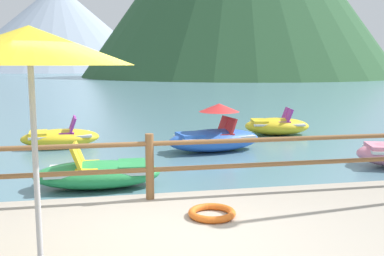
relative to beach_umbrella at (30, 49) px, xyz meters
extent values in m
plane|color=slate|center=(1.19, 40.76, -2.45)|extent=(200.00, 200.00, 0.00)
cylinder|color=brown|center=(1.19, 2.31, -1.57)|extent=(0.12, 0.12, 0.95)
cylinder|color=brown|center=(1.19, 2.31, -1.24)|extent=(23.80, 0.07, 0.07)
cylinder|color=brown|center=(1.19, 2.31, -1.62)|extent=(23.80, 0.07, 0.07)
cylinder|color=#B2B2B7|center=(0.00, 0.00, -1.05)|extent=(0.05, 0.05, 2.00)
cone|color=yellow|center=(0.00, 0.00, 0.03)|extent=(1.70, 1.70, 0.32)
torus|color=orange|center=(1.89, 1.42, -2.00)|extent=(0.61, 0.61, 0.09)
cube|color=pink|center=(6.68, 5.04, -2.00)|extent=(0.69, 0.89, 0.12)
ellipsoid|color=yellow|center=(6.14, 9.80, -2.17)|extent=(2.30, 1.60, 0.55)
cube|color=silver|center=(6.14, 9.80, -2.07)|extent=(1.80, 1.30, 0.06)
cube|color=purple|center=(6.34, 10.02, -2.00)|extent=(0.46, 0.46, 0.08)
cube|color=purple|center=(6.52, 9.99, -1.78)|extent=(0.27, 0.43, 0.43)
cube|color=purple|center=(6.25, 9.52, -2.00)|extent=(0.46, 0.46, 0.08)
cube|color=purple|center=(6.43, 9.49, -1.78)|extent=(0.27, 0.43, 0.43)
cube|color=yellow|center=(5.57, 9.90, -2.01)|extent=(0.61, 0.95, 0.12)
ellipsoid|color=green|center=(0.41, 4.51, -2.20)|extent=(2.41, 1.18, 0.50)
cube|color=silver|center=(0.41, 4.51, -2.11)|extent=(1.88, 0.96, 0.06)
cube|color=yellow|center=(0.23, 4.29, -2.04)|extent=(0.41, 0.41, 0.08)
cube|color=yellow|center=(0.05, 4.30, -1.82)|extent=(0.22, 0.41, 0.43)
cube|color=yellow|center=(0.24, 4.74, -2.04)|extent=(0.41, 0.41, 0.08)
cube|color=yellow|center=(0.06, 4.75, -1.82)|extent=(0.22, 0.41, 0.43)
cube|color=green|center=(1.07, 4.50, -2.05)|extent=(0.54, 0.80, 0.12)
ellipsoid|color=yellow|center=(-0.68, 8.94, -2.20)|extent=(2.26, 1.43, 0.50)
cube|color=silver|center=(-0.68, 8.94, -2.11)|extent=(1.77, 1.16, 0.06)
cube|color=purple|center=(-0.55, 9.20, -2.04)|extent=(0.44, 0.44, 0.08)
cube|color=purple|center=(-0.37, 9.22, -1.82)|extent=(0.25, 0.42, 0.43)
cube|color=purple|center=(-0.50, 8.72, -2.04)|extent=(0.44, 0.44, 0.08)
cube|color=purple|center=(-0.32, 8.73, -1.82)|extent=(0.25, 0.42, 0.43)
cube|color=yellow|center=(-1.27, 8.89, -2.05)|extent=(0.56, 0.90, 0.12)
ellipsoid|color=blue|center=(3.44, 7.48, -2.15)|extent=(2.73, 1.55, 0.59)
cube|color=silver|center=(3.44, 7.48, -2.05)|extent=(2.14, 1.25, 0.06)
cube|color=red|center=(3.59, 7.73, -1.98)|extent=(0.46, 0.46, 0.08)
cube|color=red|center=(3.77, 7.76, -1.76)|extent=(0.27, 0.43, 0.43)
cube|color=red|center=(3.66, 7.29, -1.98)|extent=(0.46, 0.46, 0.08)
cube|color=red|center=(3.84, 7.32, -1.76)|extent=(0.27, 0.43, 0.43)
cube|color=blue|center=(2.74, 7.36, -1.99)|extent=(0.69, 0.88, 0.12)
cone|color=red|center=(3.56, 7.50, -1.28)|extent=(1.25, 1.25, 0.22)
cone|color=#2D5633|center=(13.26, 80.89, 9.20)|extent=(30.61, 30.61, 23.29)
cone|color=#93A3B7|center=(-12.51, 136.00, 10.41)|extent=(61.11, 61.11, 25.71)
camera|label=1|loc=(0.60, -3.83, -0.11)|focal=41.26mm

